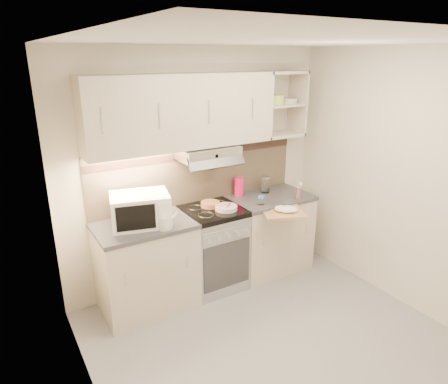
% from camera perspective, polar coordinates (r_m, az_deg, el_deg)
% --- Properties ---
extents(ground, '(3.00, 3.00, 0.00)m').
position_cam_1_polar(ground, '(3.80, 7.28, -20.45)').
color(ground, gray).
rests_on(ground, ground).
extents(room_shell, '(3.04, 2.84, 2.52)m').
position_cam_1_polar(room_shell, '(3.33, 4.54, 5.38)').
color(room_shell, beige).
rests_on(room_shell, ground).
extents(base_cabinet_left, '(0.90, 0.60, 0.86)m').
position_cam_1_polar(base_cabinet_left, '(4.06, -11.01, -10.58)').
color(base_cabinet_left, beige).
rests_on(base_cabinet_left, ground).
extents(worktop_left, '(0.92, 0.62, 0.04)m').
position_cam_1_polar(worktop_left, '(3.86, -11.43, -4.74)').
color(worktop_left, '#47474C').
rests_on(worktop_left, base_cabinet_left).
extents(base_cabinet_right, '(0.90, 0.60, 0.86)m').
position_cam_1_polar(base_cabinet_right, '(4.71, 6.35, -6.00)').
color(base_cabinet_right, beige).
rests_on(base_cabinet_right, ground).
extents(worktop_right, '(0.92, 0.62, 0.04)m').
position_cam_1_polar(worktop_right, '(4.54, 6.56, -0.84)').
color(worktop_right, '#47474C').
rests_on(worktop_right, base_cabinet_right).
extents(electric_range, '(0.60, 0.60, 0.90)m').
position_cam_1_polar(electric_range, '(4.32, -1.63, -7.96)').
color(electric_range, '#B7B7BC').
rests_on(electric_range, ground).
extents(microwave, '(0.61, 0.51, 0.30)m').
position_cam_1_polar(microwave, '(3.79, -11.87, -2.47)').
color(microwave, white).
rests_on(microwave, worktop_left).
extents(watering_can, '(0.22, 0.12, 0.19)m').
position_cam_1_polar(watering_can, '(3.68, -8.44, -4.28)').
color(watering_can, silver).
rests_on(watering_can, worktop_left).
extents(plate_stack, '(0.23, 0.23, 0.05)m').
position_cam_1_polar(plate_stack, '(4.10, 0.31, -2.26)').
color(plate_stack, silver).
rests_on(plate_stack, electric_range).
extents(bread_loaf, '(0.20, 0.20, 0.05)m').
position_cam_1_polar(bread_loaf, '(4.20, -1.97, -1.74)').
color(bread_loaf, '#945433').
rests_on(bread_loaf, electric_range).
extents(pink_pitcher, '(0.11, 0.11, 0.21)m').
position_cam_1_polar(pink_pitcher, '(4.49, 2.18, 0.77)').
color(pink_pitcher, '#F5155C').
rests_on(pink_pitcher, worktop_right).
extents(glass_jar, '(0.10, 0.10, 0.19)m').
position_cam_1_polar(glass_jar, '(4.62, 5.94, 1.08)').
color(glass_jar, silver).
rests_on(glass_jar, worktop_right).
extents(spice_jar, '(0.07, 0.07, 0.10)m').
position_cam_1_polar(spice_jar, '(4.25, 5.31, -1.19)').
color(spice_jar, silver).
rests_on(spice_jar, worktop_right).
extents(spray_bottle, '(0.08, 0.08, 0.20)m').
position_cam_1_polar(spray_bottle, '(4.49, 10.57, 0.05)').
color(spray_bottle, pink).
rests_on(spray_bottle, worktop_right).
extents(cutting_board, '(0.52, 0.50, 0.02)m').
position_cam_1_polar(cutting_board, '(4.17, 8.39, -2.84)').
color(cutting_board, tan).
rests_on(cutting_board, base_cabinet_right).
extents(dish_towel, '(0.29, 0.27, 0.06)m').
position_cam_1_polar(dish_towel, '(4.15, 8.64, -2.32)').
color(dish_towel, white).
rests_on(dish_towel, cutting_board).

